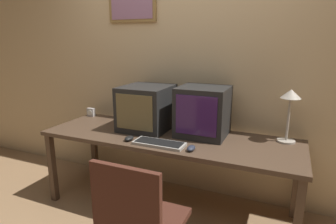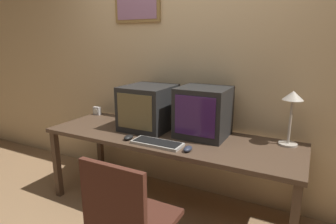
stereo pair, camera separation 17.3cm
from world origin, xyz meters
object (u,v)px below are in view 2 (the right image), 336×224
at_px(mouse_near_keyboard, 188,149).
at_px(keyboard_main, 157,143).
at_px(monitor_right, 203,112).
at_px(mouse_far_corner, 129,137).
at_px(desk_lamp, 292,105).
at_px(desk_clock, 97,111).
at_px(monitor_left, 148,107).

bearing_deg(mouse_near_keyboard, keyboard_main, 176.82).
bearing_deg(monitor_right, mouse_far_corner, -143.25).
relative_size(monitor_right, desk_lamp, 0.98).
distance_m(mouse_far_corner, desk_clock, 0.95).
height_order(monitor_left, desk_lamp, desk_lamp).
distance_m(monitor_left, desk_lamp, 1.25).
bearing_deg(desk_clock, monitor_left, -11.34).
relative_size(monitor_right, mouse_far_corner, 4.17).
relative_size(monitor_right, desk_clock, 4.71).
relative_size(monitor_left, monitor_right, 1.10).
bearing_deg(mouse_near_keyboard, monitor_left, 147.51).
distance_m(monitor_left, keyboard_main, 0.49).
height_order(monitor_right, mouse_near_keyboard, monitor_right).
height_order(monitor_right, keyboard_main, monitor_right).
distance_m(monitor_right, desk_clock, 1.34).
bearing_deg(monitor_right, desk_clock, 174.66).
relative_size(mouse_near_keyboard, desk_lamp, 0.23).
xyz_separation_m(monitor_right, desk_lamp, (0.69, 0.10, 0.12)).
relative_size(keyboard_main, desk_clock, 4.59).
height_order(monitor_right, desk_clock, monitor_right).
height_order(mouse_near_keyboard, desk_lamp, desk_lamp).
height_order(keyboard_main, mouse_near_keyboard, mouse_near_keyboard).
bearing_deg(keyboard_main, monitor_right, 57.11).
distance_m(keyboard_main, desk_lamp, 1.10).
bearing_deg(monitor_left, mouse_near_keyboard, -32.49).
relative_size(mouse_near_keyboard, desk_clock, 1.13).
height_order(monitor_left, monitor_right, monitor_right).
bearing_deg(mouse_far_corner, desk_lamp, 22.13).
distance_m(monitor_right, mouse_far_corner, 0.68).
xyz_separation_m(keyboard_main, mouse_far_corner, (-0.28, -0.01, 0.01)).
distance_m(mouse_near_keyboard, mouse_far_corner, 0.55).
height_order(mouse_far_corner, desk_clock, desk_clock).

